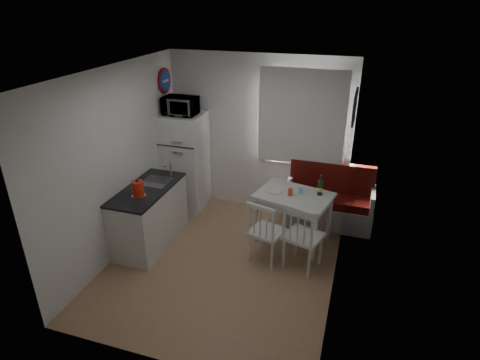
% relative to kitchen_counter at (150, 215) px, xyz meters
% --- Properties ---
extents(floor, '(3.00, 3.50, 0.02)m').
position_rel_kitchen_counter_xyz_m(floor, '(1.20, -0.16, -0.46)').
color(floor, '#A38157').
rests_on(floor, ground).
extents(ceiling, '(3.00, 3.50, 0.02)m').
position_rel_kitchen_counter_xyz_m(ceiling, '(1.20, -0.16, 2.14)').
color(ceiling, white).
rests_on(ceiling, wall_back).
extents(wall_back, '(3.00, 0.02, 2.60)m').
position_rel_kitchen_counter_xyz_m(wall_back, '(1.20, 1.59, 0.84)').
color(wall_back, white).
rests_on(wall_back, floor).
extents(wall_front, '(3.00, 0.02, 2.60)m').
position_rel_kitchen_counter_xyz_m(wall_front, '(1.20, -1.91, 0.84)').
color(wall_front, white).
rests_on(wall_front, floor).
extents(wall_left, '(0.02, 3.50, 2.60)m').
position_rel_kitchen_counter_xyz_m(wall_left, '(-0.30, -0.16, 0.84)').
color(wall_left, white).
rests_on(wall_left, floor).
extents(wall_right, '(0.02, 3.50, 2.60)m').
position_rel_kitchen_counter_xyz_m(wall_right, '(2.70, -0.16, 0.84)').
color(wall_right, white).
rests_on(wall_right, floor).
extents(window, '(1.22, 0.06, 1.47)m').
position_rel_kitchen_counter_xyz_m(window, '(1.90, 1.56, 1.17)').
color(window, silver).
rests_on(window, wall_back).
extents(curtain, '(1.35, 0.02, 1.50)m').
position_rel_kitchen_counter_xyz_m(curtain, '(1.90, 1.49, 1.22)').
color(curtain, white).
rests_on(curtain, wall_back).
extents(kitchen_counter, '(0.62, 1.32, 1.16)m').
position_rel_kitchen_counter_xyz_m(kitchen_counter, '(0.00, 0.00, 0.00)').
color(kitchen_counter, silver).
rests_on(kitchen_counter, floor).
extents(wall_sign, '(0.03, 0.40, 0.40)m').
position_rel_kitchen_counter_xyz_m(wall_sign, '(-0.27, 1.29, 1.69)').
color(wall_sign, '#1B43A7').
rests_on(wall_sign, wall_left).
extents(picture_frame, '(0.04, 0.52, 0.42)m').
position_rel_kitchen_counter_xyz_m(picture_frame, '(2.67, 0.94, 1.59)').
color(picture_frame, black).
rests_on(picture_frame, wall_right).
extents(bench, '(1.39, 0.53, 0.99)m').
position_rel_kitchen_counter_xyz_m(bench, '(2.44, 1.36, -0.13)').
color(bench, silver).
rests_on(bench, floor).
extents(dining_table, '(1.18, 0.95, 0.78)m').
position_rel_kitchen_counter_xyz_m(dining_table, '(2.00, 0.67, 0.24)').
color(dining_table, silver).
rests_on(dining_table, floor).
extents(chair_left, '(0.53, 0.52, 0.50)m').
position_rel_kitchen_counter_xyz_m(chair_left, '(1.75, 0.01, 0.12)').
color(chair_left, silver).
rests_on(chair_left, floor).
extents(chair_right, '(0.57, 0.56, 0.53)m').
position_rel_kitchen_counter_xyz_m(chair_right, '(2.25, 0.00, 0.15)').
color(chair_right, silver).
rests_on(chair_right, floor).
extents(fridge, '(0.66, 0.66, 1.65)m').
position_rel_kitchen_counter_xyz_m(fridge, '(0.02, 1.24, 0.37)').
color(fridge, white).
rests_on(fridge, floor).
extents(microwave, '(0.52, 0.35, 0.29)m').
position_rel_kitchen_counter_xyz_m(microwave, '(0.02, 1.19, 1.34)').
color(microwave, white).
rests_on(microwave, fridge).
extents(kettle, '(0.19, 0.19, 0.26)m').
position_rel_kitchen_counter_xyz_m(kettle, '(0.05, -0.29, 0.57)').
color(kettle, red).
rests_on(kettle, kitchen_counter).
extents(wine_bottle, '(0.08, 0.08, 0.31)m').
position_rel_kitchen_counter_xyz_m(wine_bottle, '(2.35, 0.77, 0.48)').
color(wine_bottle, '#123917').
rests_on(wine_bottle, dining_table).
extents(drinking_glass_orange, '(0.06, 0.06, 0.11)m').
position_rel_kitchen_counter_xyz_m(drinking_glass_orange, '(1.95, 0.62, 0.38)').
color(drinking_glass_orange, '#CB4D21').
rests_on(drinking_glass_orange, dining_table).
extents(drinking_glass_blue, '(0.06, 0.06, 0.09)m').
position_rel_kitchen_counter_xyz_m(drinking_glass_blue, '(2.08, 0.72, 0.37)').
color(drinking_glass_blue, '#8DD6EF').
rests_on(drinking_glass_blue, dining_table).
extents(plate, '(0.26, 0.26, 0.02)m').
position_rel_kitchen_counter_xyz_m(plate, '(1.70, 0.69, 0.34)').
color(plate, white).
rests_on(plate, dining_table).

